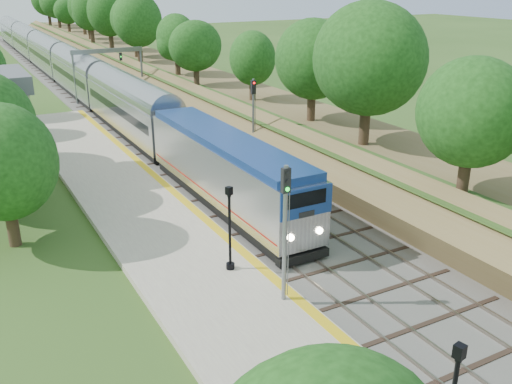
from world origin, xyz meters
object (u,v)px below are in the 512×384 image
train (63,67)px  signal_platform (285,220)px  lamppost_far (230,233)px  signal_gantry (108,60)px  signal_farside (253,111)px

train → signal_platform: bearing=-92.6°
signal_platform → train: bearing=87.4°
lamppost_far → signal_gantry: bearing=82.1°
signal_gantry → signal_platform: signal_platform is taller
signal_gantry → signal_farside: size_ratio=1.28×
signal_gantry → train: bearing=99.5°
signal_gantry → lamppost_far: (-6.22, -44.95, -2.49)m
signal_platform → signal_farside: signal_platform is taller
train → signal_farside: signal_farside is taller
signal_farside → signal_gantry: bearing=97.3°
train → signal_farside: (6.20, -43.67, 1.81)m
lamppost_far → signal_platform: (0.85, -3.73, 1.97)m
signal_gantry → signal_farside: signal_farside is taller
lamppost_far → signal_farside: 18.91m
train → signal_platform: signal_platform is taller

